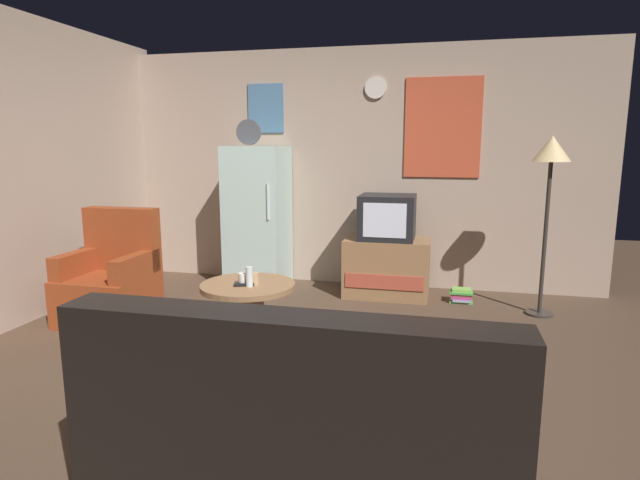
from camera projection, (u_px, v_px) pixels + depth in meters
The scene contains 14 objects.
ground_plane at pixel (292, 373), 3.51m from camera, with size 12.00×12.00×0.00m, color #4C3828.
wall_with_art at pixel (355, 168), 5.63m from camera, with size 5.20×0.12×2.52m.
fridge at pixel (258, 217), 5.59m from camera, with size 0.60×0.62×1.77m.
tv_stand at pixel (387, 267), 5.28m from camera, with size 0.84×0.53×0.59m.
crt_tv at pixel (387, 217), 5.19m from camera, with size 0.54×0.51×0.44m.
standing_lamp at pixel (551, 163), 4.48m from camera, with size 0.32×0.32×1.59m.
coffee_table at pixel (249, 313), 4.01m from camera, with size 0.72×0.72×0.47m.
wine_glass at pixel (249, 277), 3.87m from camera, with size 0.05×0.05×0.15m, color silver.
mug_ceramic_white at pixel (243, 279), 3.92m from camera, with size 0.08×0.08×0.09m, color silver.
mug_ceramic_tan at pixel (254, 279), 3.93m from camera, with size 0.08×0.08×0.09m, color tan.
remote_control at pixel (244, 285), 3.89m from camera, with size 0.15×0.04×0.02m, color black.
armchair at pixel (111, 281), 4.56m from camera, with size 0.68×0.68×0.96m.
couch at pixel (302, 438), 2.16m from camera, with size 1.70×0.80×0.92m.
book_stack at pixel (461, 295), 5.08m from camera, with size 0.22×0.16×0.14m.
Camera 1 is at (0.94, -3.16, 1.51)m, focal length 29.32 mm.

